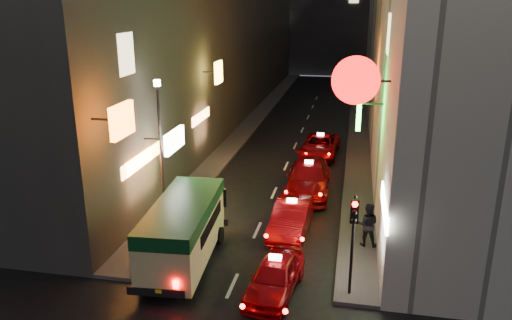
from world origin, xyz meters
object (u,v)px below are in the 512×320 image
Objects in this scene: minibus at (183,226)px; traffic_light at (354,225)px; lamp_post at (161,142)px; taxi_near at (275,274)px.

traffic_light is (6.13, -1.22, 1.14)m from minibus.
minibus is at bearing 168.75° from traffic_light.
lamp_post is (-8.20, 4.53, 1.04)m from traffic_light.
traffic_light is at bearing -28.91° from lamp_post.
traffic_light is 9.42m from lamp_post.
lamp_post is at bearing 140.94° from taxi_near.
taxi_near is 3.16m from traffic_light.
traffic_light is at bearing -11.25° from minibus.
minibus is 1.66× the size of traffic_light.
lamp_post is at bearing 151.09° from traffic_light.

